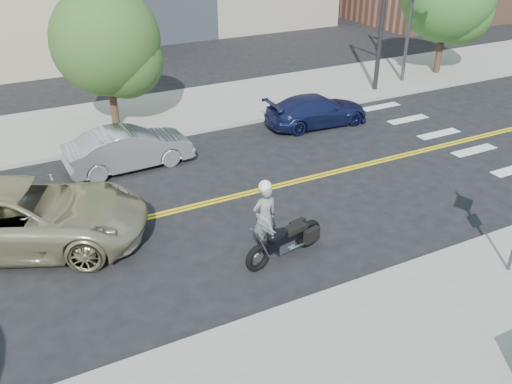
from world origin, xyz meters
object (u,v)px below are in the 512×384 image
object	(u,v)px
suv	(23,216)
motorcyclist	(265,215)
motorcycle	(285,232)
parked_car_blue	(317,110)
parked_car_silver	(129,148)

from	to	relation	value
suv	motorcyclist	bearing A→B (deg)	-95.12
motorcycle	suv	distance (m)	6.45
suv	parked_car_blue	bearing A→B (deg)	-47.96
motorcyclist	parked_car_silver	distance (m)	6.33
parked_car_silver	parked_car_blue	xyz separation A→B (m)	(7.43, 0.44, -0.08)
parked_car_blue	motorcycle	bearing A→B (deg)	145.31
motorcyclist	parked_car_silver	bearing A→B (deg)	-76.16
motorcycle	parked_car_silver	xyz separation A→B (m)	(-1.96, 6.65, -0.03)
motorcycle	parked_car_silver	distance (m)	6.93
suv	parked_car_blue	distance (m)	11.56
motorcyclist	parked_car_blue	bearing A→B (deg)	-133.03
motorcycle	parked_car_blue	size ratio (longest dim) A/B	0.56
motorcyclist	parked_car_blue	xyz separation A→B (m)	(5.74, 6.53, -0.35)
motorcycle	suv	size ratio (longest dim) A/B	0.38
motorcycle	suv	bearing A→B (deg)	136.25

